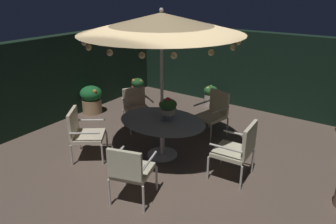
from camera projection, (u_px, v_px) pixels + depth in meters
name	position (u px, v px, depth m)	size (l,w,h in m)	color
ground_plane	(174.00, 157.00, 6.21)	(7.21, 7.31, 0.02)	brown
hedge_backdrop_rear	(246.00, 70.00, 8.50)	(7.21, 0.30, 2.04)	black
hedge_backdrop_left	(56.00, 79.00, 7.65)	(0.30, 7.31, 2.04)	black
patio_dining_table	(162.00, 126.00, 6.02)	(1.73, 1.32, 0.76)	silver
patio_umbrella	(161.00, 23.00, 5.31)	(2.86, 2.86, 2.79)	beige
centerpiece_planter	(168.00, 107.00, 5.91)	(0.34, 0.34, 0.44)	beige
patio_chair_north	(239.00, 148.00, 5.30)	(0.66, 0.69, 1.04)	silver
patio_chair_northeast	(214.00, 111.00, 6.98)	(0.68, 0.71, 0.98)	beige
patio_chair_east	(136.00, 105.00, 7.32)	(0.79, 0.79, 0.92)	silver
patio_chair_southeast	(83.00, 131.00, 6.00)	(0.85, 0.86, 0.98)	beige
patio_chair_south	(130.00, 169.00, 4.71)	(0.73, 0.75, 0.98)	silver
potted_plant_front_corner	(210.00, 95.00, 8.80)	(0.39, 0.39, 0.55)	beige
potted_plant_back_center	(91.00, 99.00, 8.22)	(0.56, 0.56, 0.73)	tan
potted_plant_right_far	(138.00, 88.00, 9.29)	(0.36, 0.36, 0.62)	#8D7450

